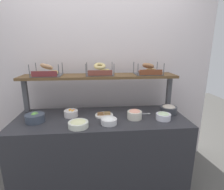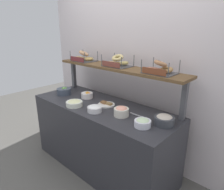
# 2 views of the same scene
# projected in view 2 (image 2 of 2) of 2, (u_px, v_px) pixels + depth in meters

# --- Properties ---
(ground_plane) EXTENTS (8.00, 8.00, 0.00)m
(ground_plane) POSITION_uv_depth(u_px,v_px,m) (103.00, 165.00, 2.66)
(ground_plane) COLOR #595651
(back_wall) EXTENTS (3.06, 0.06, 2.40)m
(back_wall) POSITION_uv_depth(u_px,v_px,m) (131.00, 69.00, 2.66)
(back_wall) COLOR silver
(back_wall) RESTS_ON ground_plane
(deli_counter) EXTENTS (1.86, 0.70, 0.85)m
(deli_counter) POSITION_uv_depth(u_px,v_px,m) (102.00, 137.00, 2.53)
(deli_counter) COLOR #2D2D33
(deli_counter) RESTS_ON ground_plane
(shelf_riser_left) EXTENTS (0.05, 0.05, 0.40)m
(shelf_riser_left) POSITION_uv_depth(u_px,v_px,m) (74.00, 74.00, 3.07)
(shelf_riser_left) COLOR #4C4C51
(shelf_riser_left) RESTS_ON deli_counter
(shelf_riser_right) EXTENTS (0.05, 0.05, 0.40)m
(shelf_riser_right) POSITION_uv_depth(u_px,v_px,m) (184.00, 101.00, 1.96)
(shelf_riser_right) COLOR #4C4C51
(shelf_riser_right) RESTS_ON deli_counter
(upper_shelf) EXTENTS (1.82, 0.32, 0.03)m
(upper_shelf) POSITION_uv_depth(u_px,v_px,m) (117.00, 68.00, 2.45)
(upper_shelf) COLOR brown
(upper_shelf) RESTS_ON shelf_riser_left
(bowl_veggie_mix) EXTENTS (0.19, 0.19, 0.10)m
(bowl_veggie_mix) POSITION_uv_depth(u_px,v_px,m) (64.00, 91.00, 2.78)
(bowl_veggie_mix) COLOR #3E4756
(bowl_veggie_mix) RESTS_ON deli_counter
(bowl_fruit_salad) EXTENTS (0.15, 0.15, 0.08)m
(bowl_fruit_salad) POSITION_uv_depth(u_px,v_px,m) (87.00, 95.00, 2.63)
(bowl_fruit_salad) COLOR white
(bowl_fruit_salad) RESTS_ON deli_counter
(bowl_scallion_spread) EXTENTS (0.16, 0.16, 0.08)m
(bowl_scallion_spread) POSITION_uv_depth(u_px,v_px,m) (143.00, 123.00, 1.87)
(bowl_scallion_spread) COLOR white
(bowl_scallion_spread) RESTS_ON deli_counter
(bowl_cream_cheese) EXTENTS (0.16, 0.16, 0.07)m
(bowl_cream_cheese) POSITION_uv_depth(u_px,v_px,m) (95.00, 109.00, 2.20)
(bowl_cream_cheese) COLOR silver
(bowl_cream_cheese) RESTS_ON deli_counter
(bowl_tuna_salad) EXTENTS (0.19, 0.19, 0.10)m
(bowl_tuna_salad) POSITION_uv_depth(u_px,v_px,m) (164.00, 120.00, 1.90)
(bowl_tuna_salad) COLOR #37393F
(bowl_tuna_salad) RESTS_ON deli_counter
(bowl_potato_salad) EXTENTS (0.19, 0.19, 0.07)m
(bowl_potato_salad) POSITION_uv_depth(u_px,v_px,m) (74.00, 103.00, 2.36)
(bowl_potato_salad) COLOR silver
(bowl_potato_salad) RESTS_ON deli_counter
(bowl_lox_spread) EXTENTS (0.16, 0.16, 0.11)m
(bowl_lox_spread) POSITION_uv_depth(u_px,v_px,m) (121.00, 111.00, 2.09)
(bowl_lox_spread) COLOR silver
(bowl_lox_spread) RESTS_ON deli_counter
(serving_plate_white) EXTENTS (0.20, 0.20, 0.04)m
(serving_plate_white) POSITION_uv_depth(u_px,v_px,m) (106.00, 104.00, 2.39)
(serving_plate_white) COLOR white
(serving_plate_white) RESTS_ON deli_counter
(serving_spoon_near_plate) EXTENTS (0.18, 0.03, 0.01)m
(serving_spoon_near_plate) POSITION_uv_depth(u_px,v_px,m) (139.00, 116.00, 2.09)
(serving_spoon_near_plate) COLOR #B7B7BC
(serving_spoon_near_plate) RESTS_ON deli_counter
(bagel_basket_sesame) EXTENTS (0.32, 0.26, 0.15)m
(bagel_basket_sesame) POSITION_uv_depth(u_px,v_px,m) (84.00, 58.00, 2.80)
(bagel_basket_sesame) COLOR #4C4C51
(bagel_basket_sesame) RESTS_ON upper_shelf
(bagel_basket_plain) EXTENTS (0.32, 0.26, 0.15)m
(bagel_basket_plain) POSITION_uv_depth(u_px,v_px,m) (117.00, 62.00, 2.43)
(bagel_basket_plain) COLOR #4C4C51
(bagel_basket_plain) RESTS_ON upper_shelf
(bagel_basket_everything) EXTENTS (0.31, 0.26, 0.14)m
(bagel_basket_everything) POSITION_uv_depth(u_px,v_px,m) (160.00, 69.00, 2.05)
(bagel_basket_everything) COLOR #4C4C51
(bagel_basket_everything) RESTS_ON upper_shelf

